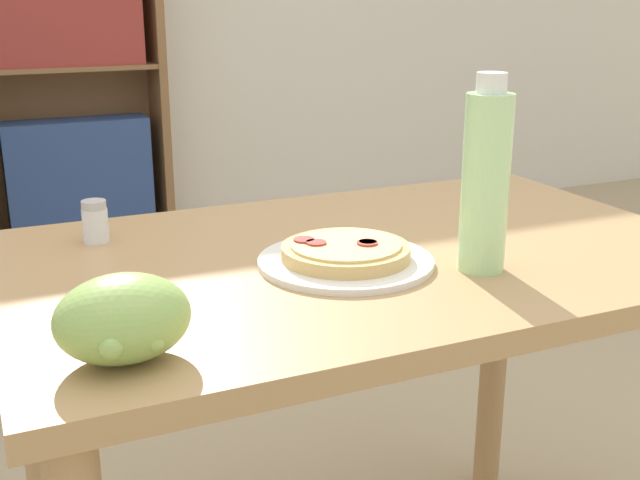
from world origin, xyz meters
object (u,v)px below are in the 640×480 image
object	(u,v)px
bookshelf	(70,85)
drink_bottle	(486,180)
grape_bunch	(123,319)
salt_shaker	(95,222)
pizza_on_plate	(348,255)

from	to	relation	value
bookshelf	drink_bottle	bearing A→B (deg)	-85.08
grape_bunch	salt_shaker	distance (m)	0.46
pizza_on_plate	grape_bunch	size ratio (longest dim) A/B	1.75
bookshelf	pizza_on_plate	bearing A→B (deg)	-88.69
pizza_on_plate	salt_shaker	distance (m)	0.42
salt_shaker	bookshelf	world-z (taller)	bookshelf
grape_bunch	salt_shaker	bearing A→B (deg)	84.47
pizza_on_plate	drink_bottle	world-z (taller)	drink_bottle
drink_bottle	pizza_on_plate	bearing A→B (deg)	149.47
drink_bottle	salt_shaker	distance (m)	0.62
grape_bunch	salt_shaker	size ratio (longest dim) A/B	2.16
grape_bunch	bookshelf	xyz separation A→B (m)	(0.31, 2.71, -0.04)
bookshelf	grape_bunch	bearing A→B (deg)	-96.54
pizza_on_plate	bookshelf	distance (m)	2.52
drink_bottle	bookshelf	distance (m)	2.64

